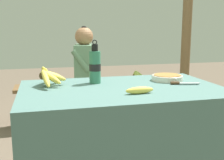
% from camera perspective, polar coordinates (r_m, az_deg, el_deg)
% --- Properties ---
extents(market_counter, '(1.25, 0.78, 0.72)m').
position_cam_1_polar(market_counter, '(1.86, 2.05, -12.40)').
color(market_counter, '#4C706B').
rests_on(market_counter, ground_plane).
extents(banana_bunch_ripe, '(0.18, 0.32, 0.14)m').
position_cam_1_polar(banana_bunch_ripe, '(1.83, -12.68, 0.85)').
color(banana_bunch_ripe, '#4C381E').
rests_on(banana_bunch_ripe, market_counter).
extents(serving_bowl, '(0.22, 0.22, 0.04)m').
position_cam_1_polar(serving_bowl, '(2.00, 11.15, 0.55)').
color(serving_bowl, silver).
rests_on(serving_bowl, market_counter).
extents(water_bottle, '(0.08, 0.08, 0.29)m').
position_cam_1_polar(water_bottle, '(1.86, -3.48, 2.81)').
color(water_bottle, '#337556').
rests_on(water_bottle, market_counter).
extents(loose_banana_front, '(0.17, 0.05, 0.04)m').
position_cam_1_polar(loose_banana_front, '(1.59, 5.63, -2.08)').
color(loose_banana_front, '#E0C64C').
rests_on(loose_banana_front, market_counter).
extents(knife, '(0.19, 0.06, 0.02)m').
position_cam_1_polar(knife, '(1.88, 13.83, -0.62)').
color(knife, '#BCBCC1').
rests_on(knife, market_counter).
extents(wooden_bench, '(1.75, 0.32, 0.46)m').
position_cam_1_polar(wooden_bench, '(3.21, -3.55, -1.95)').
color(wooden_bench, brown).
rests_on(wooden_bench, ground_plane).
extents(seated_vendor, '(0.45, 0.42, 1.10)m').
position_cam_1_polar(seated_vendor, '(3.12, -6.48, 2.51)').
color(seated_vendor, '#564C60').
rests_on(seated_vendor, ground_plane).
extents(banana_bunch_green, '(0.18, 0.25, 0.14)m').
position_cam_1_polar(banana_bunch_green, '(3.32, 5.26, 0.84)').
color(banana_bunch_green, '#4C381E').
rests_on(banana_bunch_green, wooden_bench).
extents(support_post_far, '(0.12, 0.12, 2.33)m').
position_cam_1_polar(support_post_far, '(3.84, 15.01, 11.51)').
color(support_post_far, brown).
rests_on(support_post_far, ground_plane).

